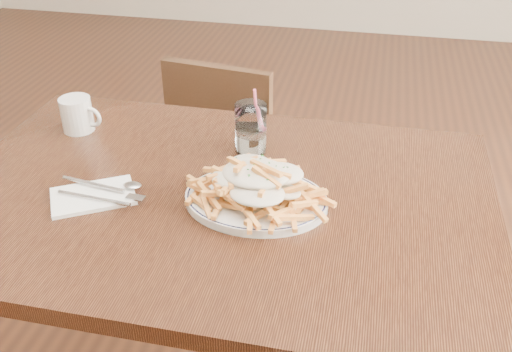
% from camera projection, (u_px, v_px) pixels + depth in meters
% --- Properties ---
extents(table, '(1.20, 0.80, 0.75)m').
position_uv_depth(table, '(218.00, 220.00, 1.29)').
color(table, black).
rests_on(table, ground).
extents(chair_far, '(0.41, 0.41, 0.79)m').
position_uv_depth(chair_far, '(230.00, 149.00, 2.02)').
color(chair_far, black).
rests_on(chair_far, ground).
extents(fries_plate, '(0.35, 0.31, 0.02)m').
position_uv_depth(fries_plate, '(256.00, 200.00, 1.20)').
color(fries_plate, white).
rests_on(fries_plate, table).
extents(loaded_fries, '(0.31, 0.28, 0.08)m').
position_uv_depth(loaded_fries, '(256.00, 179.00, 1.18)').
color(loaded_fries, '#E69946').
rests_on(loaded_fries, fries_plate).
extents(napkin, '(0.21, 0.19, 0.01)m').
position_uv_depth(napkin, '(93.00, 196.00, 1.23)').
color(napkin, white).
rests_on(napkin, table).
extents(cutlery, '(0.22, 0.09, 0.01)m').
position_uv_depth(cutlery, '(94.00, 192.00, 1.23)').
color(cutlery, silver).
rests_on(cutlery, napkin).
extents(water_glass, '(0.08, 0.08, 0.17)m').
position_uv_depth(water_glass, '(251.00, 131.00, 1.37)').
color(water_glass, white).
rests_on(water_glass, table).
extents(coffee_mug, '(0.11, 0.08, 0.09)m').
position_uv_depth(coffee_mug, '(78.00, 115.00, 1.47)').
color(coffee_mug, white).
rests_on(coffee_mug, table).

